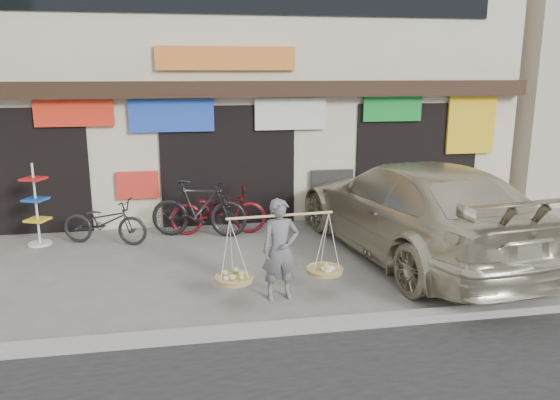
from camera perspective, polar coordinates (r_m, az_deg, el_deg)
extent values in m
plane|color=slate|center=(9.35, -3.37, -8.25)|extent=(70.00, 70.00, 0.00)
cube|color=gray|center=(7.51, -1.49, -13.36)|extent=(70.00, 0.25, 0.12)
cube|color=beige|center=(15.17, -6.59, 13.50)|extent=(14.00, 6.00, 7.00)
cube|color=black|center=(12.03, -5.53, 11.44)|extent=(14.00, 0.35, 0.35)
cube|color=black|center=(13.04, -25.65, 2.82)|extent=(3.00, 0.60, 2.70)
cube|color=black|center=(12.60, -5.51, 3.75)|extent=(3.00, 0.60, 2.70)
cube|color=black|center=(13.71, 13.63, 4.21)|extent=(3.00, 0.60, 2.70)
cube|color=red|center=(12.28, -20.73, 8.59)|extent=(1.60, 0.08, 0.60)
cube|color=blue|center=(12.09, -11.24, 8.65)|extent=(1.80, 0.08, 0.70)
cube|color=silver|center=(12.33, 1.08, 8.99)|extent=(1.60, 0.08, 0.70)
cube|color=#148429|center=(13.00, 11.65, 9.39)|extent=(1.40, 0.08, 0.60)
cube|color=gold|center=(13.90, 19.33, 7.50)|extent=(1.20, 0.08, 1.40)
cube|color=red|center=(12.34, -14.64, 1.52)|extent=(0.90, 0.08, 0.60)
cube|color=#272727|center=(12.78, 5.45, 1.84)|extent=(1.00, 0.08, 0.60)
cube|color=orange|center=(12.10, -5.63, 14.53)|extent=(3.00, 0.08, 0.50)
imported|color=slate|center=(8.32, 0.03, -5.21)|extent=(0.60, 0.42, 1.57)
cylinder|color=tan|center=(8.17, 0.03, -1.63)|extent=(1.65, 0.16, 0.04)
cylinder|color=#A68C4F|center=(8.33, -4.81, -8.24)|extent=(0.56, 0.56, 0.07)
ellipsoid|color=#A5BF66|center=(8.30, -4.82, -7.85)|extent=(0.39, 0.39, 0.10)
cylinder|color=#A68C4F|center=(8.66, 4.67, -7.37)|extent=(0.56, 0.56, 0.07)
ellipsoid|color=#A5BF66|center=(8.64, 4.68, -7.00)|extent=(0.39, 0.39, 0.10)
imported|color=black|center=(11.59, -17.84, -2.16)|extent=(1.88, 1.16, 0.93)
imported|color=black|center=(11.61, -8.46, -0.87)|extent=(2.12, 1.06, 1.23)
imported|color=#570E13|center=(11.76, -6.47, -1.02)|extent=(2.08, 0.82, 1.07)
imported|color=#BFB89A|center=(10.58, 13.78, -0.90)|extent=(3.40, 6.53, 1.81)
cube|color=black|center=(13.18, 6.91, 0.60)|extent=(1.70, 0.34, 0.45)
cube|color=silver|center=(13.27, 6.75, 0.25)|extent=(0.45, 0.08, 0.12)
cylinder|color=silver|center=(12.13, -23.77, -4.18)|extent=(0.46, 0.46, 0.04)
cylinder|color=silver|center=(11.93, -24.13, -0.43)|extent=(0.04, 0.04, 1.67)
cube|color=yellow|center=(12.00, -23.99, -1.88)|extent=(0.51, 0.51, 0.04)
cube|color=#194CB2|center=(11.91, -24.18, 0.06)|extent=(0.51, 0.51, 0.04)
cube|color=red|center=(11.82, -24.37, 2.04)|extent=(0.51, 0.51, 0.04)
ellipsoid|color=red|center=(9.16, -4.54, -8.25)|extent=(0.31, 0.25, 0.14)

